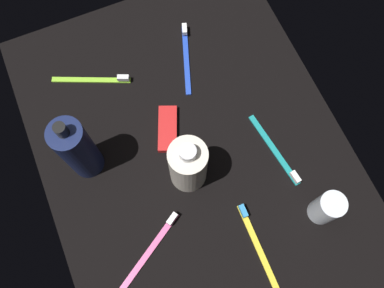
% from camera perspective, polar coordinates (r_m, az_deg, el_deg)
% --- Properties ---
extents(ground_plane, '(0.84, 0.64, 0.01)m').
position_cam_1_polar(ground_plane, '(0.89, -0.00, -0.75)').
color(ground_plane, black).
extents(lotion_bottle, '(0.07, 0.07, 0.21)m').
position_cam_1_polar(lotion_bottle, '(0.82, -15.62, -0.72)').
color(lotion_bottle, '#141E47').
rests_on(lotion_bottle, ground_plane).
extents(bodywash_bottle, '(0.08, 0.08, 0.17)m').
position_cam_1_polar(bodywash_bottle, '(0.80, -0.55, -2.96)').
color(bodywash_bottle, silver).
rests_on(bodywash_bottle, ground_plane).
extents(deodorant_stick, '(0.05, 0.05, 0.09)m').
position_cam_1_polar(deodorant_stick, '(0.85, 18.19, -8.45)').
color(deodorant_stick, silver).
rests_on(deodorant_stick, ground_plane).
extents(toothbrush_teal, '(0.18, 0.04, 0.02)m').
position_cam_1_polar(toothbrush_teal, '(0.90, 11.73, -1.25)').
color(toothbrush_teal, teal).
rests_on(toothbrush_teal, ground_plane).
extents(toothbrush_blue, '(0.17, 0.07, 0.02)m').
position_cam_1_polar(toothbrush_blue, '(0.98, -0.83, 12.30)').
color(toothbrush_blue, blue).
rests_on(toothbrush_blue, ground_plane).
extents(toothbrush_pink, '(0.10, 0.16, 0.02)m').
position_cam_1_polar(toothbrush_pink, '(0.84, -5.39, -13.88)').
color(toothbrush_pink, '#E55999').
rests_on(toothbrush_pink, ground_plane).
extents(toothbrush_lime, '(0.08, 0.17, 0.02)m').
position_cam_1_polar(toothbrush_lime, '(0.97, -13.21, 8.73)').
color(toothbrush_lime, '#8CD133').
rests_on(toothbrush_lime, ground_plane).
extents(toothbrush_yellow, '(0.18, 0.02, 0.02)m').
position_cam_1_polar(toothbrush_yellow, '(0.85, 8.86, -13.22)').
color(toothbrush_yellow, yellow).
rests_on(toothbrush_yellow, ground_plane).
extents(snack_bar_red, '(0.11, 0.08, 0.01)m').
position_cam_1_polar(snack_bar_red, '(0.90, -3.41, 2.11)').
color(snack_bar_red, red).
rests_on(snack_bar_red, ground_plane).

